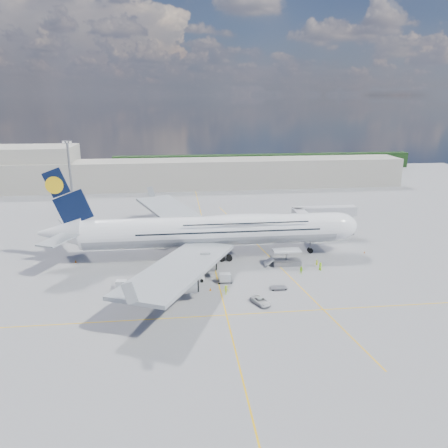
{
  "coord_description": "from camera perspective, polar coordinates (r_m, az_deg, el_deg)",
  "views": [
    {
      "loc": [
        -8.65,
        -90.86,
        38.38
      ],
      "look_at": [
        2.8,
        8.0,
        8.97
      ],
      "focal_mm": 35.0,
      "sensor_mm": 36.0,
      "label": 1
    }
  ],
  "objects": [
    {
      "name": "service_van",
      "position": [
        84.85,
        4.81,
        -9.99
      ],
      "size": [
        4.01,
        5.33,
        1.34
      ],
      "primitive_type": "imported",
      "rotation": [
        0.0,
        0.0,
        0.42
      ],
      "color": "silver",
      "rests_on": "ground"
    },
    {
      "name": "terminal",
      "position": [
        188.86,
        -3.91,
        6.55
      ],
      "size": [
        180.0,
        16.0,
        12.0
      ],
      "primitive_type": "cube",
      "color": "#B2AD9E",
      "rests_on": "ground"
    },
    {
      "name": "ground",
      "position": [
        99.01,
        -1.08,
        -6.35
      ],
      "size": [
        300.0,
        300.0,
        0.0
      ],
      "primitive_type": "plane",
      "color": "gray",
      "rests_on": "ground"
    },
    {
      "name": "crew_nose",
      "position": [
        104.46,
        12.03,
        -5.0
      ],
      "size": [
        0.66,
        0.51,
        1.6
      ],
      "primitive_type": "imported",
      "rotation": [
        0.0,
        0.0,
        0.24
      ],
      "color": "#E8FF1A",
      "rests_on": "ground"
    },
    {
      "name": "cone_wing_right_inner",
      "position": [
        90.26,
        -1.79,
        -8.51
      ],
      "size": [
        0.47,
        0.47,
        0.59
      ],
      "color": "orange",
      "rests_on": "ground"
    },
    {
      "name": "dolly_back",
      "position": [
        93.11,
        -13.27,
        -7.69
      ],
      "size": [
        3.01,
        1.8,
        1.82
      ],
      "rotation": [
        0.0,
        0.0,
        -0.09
      ],
      "color": "gray",
      "rests_on": "ground"
    },
    {
      "name": "crew_wing",
      "position": [
        101.22,
        -6.61,
        -5.48
      ],
      "size": [
        0.42,
        0.9,
        1.5
      ],
      "primitive_type": "imported",
      "rotation": [
        0.0,
        0.0,
        1.5
      ],
      "color": "#ACE518",
      "rests_on": "ground"
    },
    {
      "name": "cone_wing_left_outer",
      "position": [
        131.46,
        -8.92,
        -0.6
      ],
      "size": [
        0.43,
        0.43,
        0.55
      ],
      "color": "orange",
      "rests_on": "ground"
    },
    {
      "name": "crew_tug",
      "position": [
        88.2,
        0.26,
        -8.62
      ],
      "size": [
        1.28,
        0.74,
        1.98
      ],
      "primitive_type": "imported",
      "rotation": [
        0.0,
        0.0,
        0.0
      ],
      "color": "#BADE17",
      "rests_on": "ground"
    },
    {
      "name": "taxi_line_cross",
      "position": [
        81.05,
        0.32,
        -11.8
      ],
      "size": [
        120.0,
        0.25,
        0.01
      ],
      "primitive_type": "cube",
      "color": "yellow",
      "rests_on": "ground"
    },
    {
      "name": "taxi_line_diag",
      "position": [
        110.26,
        5.69,
        -3.99
      ],
      "size": [
        14.16,
        99.06,
        0.01
      ],
      "primitive_type": "cube",
      "rotation": [
        0.0,
        0.0,
        0.14
      ],
      "color": "yellow",
      "rests_on": "ground"
    },
    {
      "name": "crew_loader",
      "position": [
        99.24,
        10.06,
        -5.98
      ],
      "size": [
        1.13,
        1.04,
        1.85
      ],
      "primitive_type": "imported",
      "rotation": [
        0.0,
        0.0,
        -0.49
      ],
      "color": "#ABFF1A",
      "rests_on": "ground"
    },
    {
      "name": "cone_wing_left_inner",
      "position": [
        127.79,
        -5.89,
        -1.0
      ],
      "size": [
        0.38,
        0.38,
        0.48
      ],
      "color": "orange",
      "rests_on": "ground"
    },
    {
      "name": "dolly_nose_far",
      "position": [
        91.49,
        7.15,
        -8.22
      ],
      "size": [
        3.35,
        1.8,
        0.49
      ],
      "rotation": [
        0.0,
        0.0,
        -0.01
      ],
      "color": "gray",
      "rests_on": "ground"
    },
    {
      "name": "cone_wing_right_outer",
      "position": [
        90.23,
        -4.42,
        -8.55
      ],
      "size": [
        0.5,
        0.5,
        0.64
      ],
      "color": "orange",
      "rests_on": "ground"
    },
    {
      "name": "baggage_tug",
      "position": [
        94.26,
        -3.64,
        -7.02
      ],
      "size": [
        3.5,
        2.51,
        1.99
      ],
      "rotation": [
        0.0,
        0.0,
        0.36
      ],
      "color": "white",
      "rests_on": "ground"
    },
    {
      "name": "dolly_row_b",
      "position": [
        99.8,
        -5.64,
        -5.62
      ],
      "size": [
        3.09,
        1.88,
        1.86
      ],
      "rotation": [
        0.0,
        0.0,
        0.11
      ],
      "color": "gray",
      "rests_on": "ground"
    },
    {
      "name": "cone_nose",
      "position": [
        116.22,
        17.87,
        -3.52
      ],
      "size": [
        0.4,
        0.4,
        0.51
      ],
      "color": "orange",
      "rests_on": "ground"
    },
    {
      "name": "dolly_row_c",
      "position": [
        86.45,
        -10.09,
        -9.9
      ],
      "size": [
        3.56,
        2.5,
        0.47
      ],
      "rotation": [
        0.0,
        0.0,
        0.26
      ],
      "color": "gray",
      "rests_on": "ground"
    },
    {
      "name": "light_mast",
      "position": [
        141.68,
        -19.36,
        5.3
      ],
      "size": [
        3.0,
        0.7,
        25.5
      ],
      "color": "gray",
      "rests_on": "ground"
    },
    {
      "name": "dolly_nose_near",
      "position": [
        93.5,
        0.12,
        -7.04
      ],
      "size": [
        3.29,
        1.86,
        2.04
      ],
      "rotation": [
        0.0,
        0.0,
        -0.05
      ],
      "color": "gray",
      "rests_on": "ground"
    },
    {
      "name": "catering_truck_inner",
      "position": [
        117.54,
        -8.66,
        -1.86
      ],
      "size": [
        6.86,
        4.04,
        3.84
      ],
      "rotation": [
        0.0,
        0.0,
        -0.3
      ],
      "color": "gray",
      "rests_on": "ground"
    },
    {
      "name": "catering_truck_outer",
      "position": [
        132.52,
        -7.17,
        0.26
      ],
      "size": [
        6.61,
        4.56,
        3.64
      ],
      "rotation": [
        0.0,
        0.0,
        -0.45
      ],
      "color": "gray",
      "rests_on": "ground"
    },
    {
      "name": "hangar",
      "position": [
        202.62,
        -24.32,
        6.68
      ],
      "size": [
        40.0,
        22.0,
        18.0
      ],
      "primitive_type": "cube",
      "color": "#B2AD9E",
      "rests_on": "ground"
    },
    {
      "name": "jet_bridge",
      "position": [
        122.36,
        11.96,
        1.17
      ],
      "size": [
        18.8,
        12.1,
        8.5
      ],
      "color": "#B7B7BC",
      "rests_on": "ground"
    },
    {
      "name": "cargo_loader",
      "position": [
        104.0,
        8.05,
        -4.62
      ],
      "size": [
        8.53,
        3.2,
        3.67
      ],
      "color": "silver",
      "rests_on": "ground"
    },
    {
      "name": "cone_tail",
      "position": [
        110.41,
        -18.81,
        -4.64
      ],
      "size": [
        0.49,
        0.49,
        0.62
      ],
      "color": "orange",
      "rests_on": "ground"
    },
    {
      "name": "crew_van",
      "position": [
        102.31,
        12.47,
        -5.42
      ],
      "size": [
        0.88,
        1.07,
        1.87
      ],
      "primitive_type": "imported",
      "rotation": [
        0.0,
        0.0,
        1.94
      ],
      "color": "#AFFF1A",
      "rests_on": "ground"
    },
    {
      "name": "airliner",
      "position": [
        106.04,
        -1.49,
        -0.83
      ],
      "size": [
        77.26,
        79.15,
        23.71
      ],
      "color": "white",
      "rests_on": "ground"
    },
    {
      "name": "dolly_row_a",
      "position": [
        99.26,
        -8.02,
        -6.21
      ],
      "size": [
        3.55,
        2.06,
        0.5
      ],
      "rotation": [
        0.0,
        0.0,
        -0.07
      ],
      "color": "gray",
      "rests_on": "ground"
    },
    {
      "name": "tree_line",
      "position": [
        238.42,
        5.29,
        8.1
      ],
      "size": [
        160.0,
        6.0,
        8.0
      ],
      "primitive_type": "cube",
      "color": "#193814",
      "rests_on": "ground"
    },
    {
      "name": "taxi_line_main",
      "position": [
        99.01,
        -1.08,
        -6.35
      ],
      "size": [
        0.25,
        220.0,
        0.01
      ],
      "primitive_type": "cube",
      "color": "yellow",
      "rests_on": "ground"
    }
  ]
}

